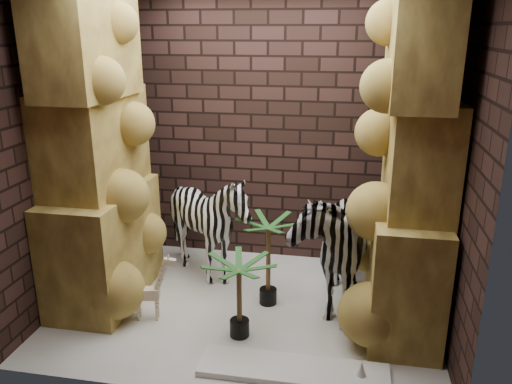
% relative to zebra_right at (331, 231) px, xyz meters
% --- Properties ---
extents(floor, '(3.50, 3.50, 0.00)m').
position_rel_zebra_right_xyz_m(floor, '(-0.77, -0.27, -0.74)').
color(floor, silver).
rests_on(floor, ground).
extents(wall_back, '(3.50, 0.00, 3.50)m').
position_rel_zebra_right_xyz_m(wall_back, '(-0.77, 0.98, 0.76)').
color(wall_back, black).
rests_on(wall_back, ground).
extents(wall_front, '(3.50, 0.00, 3.50)m').
position_rel_zebra_right_xyz_m(wall_front, '(-0.77, -1.52, 0.76)').
color(wall_front, black).
rests_on(wall_front, ground).
extents(wall_left, '(0.00, 3.00, 3.00)m').
position_rel_zebra_right_xyz_m(wall_left, '(-2.52, -0.27, 0.76)').
color(wall_left, black).
rests_on(wall_left, ground).
extents(wall_right, '(0.00, 3.00, 3.00)m').
position_rel_zebra_right_xyz_m(wall_right, '(0.98, -0.27, 0.76)').
color(wall_right, black).
rests_on(wall_right, ground).
extents(rock_pillar_left, '(0.68, 1.30, 3.00)m').
position_rel_zebra_right_xyz_m(rock_pillar_left, '(-2.17, -0.27, 0.76)').
color(rock_pillar_left, '#DAC357').
rests_on(rock_pillar_left, floor).
extents(rock_pillar_right, '(0.58, 1.25, 3.00)m').
position_rel_zebra_right_xyz_m(rock_pillar_right, '(0.65, -0.27, 0.76)').
color(rock_pillar_right, '#DAC357').
rests_on(rock_pillar_right, floor).
extents(zebra_right, '(0.70, 1.27, 1.49)m').
position_rel_zebra_right_xyz_m(zebra_right, '(0.00, 0.00, 0.00)').
color(zebra_right, white).
rests_on(zebra_right, floor).
extents(zebra_left, '(1.11, 1.32, 1.10)m').
position_rel_zebra_right_xyz_m(zebra_left, '(-1.26, 0.27, -0.19)').
color(zebra_left, white).
rests_on(zebra_left, floor).
extents(giraffe_toy, '(0.35, 0.18, 0.66)m').
position_rel_zebra_right_xyz_m(giraffe_toy, '(-1.61, -0.61, -0.41)').
color(giraffe_toy, beige).
rests_on(giraffe_toy, floor).
extents(palm_front, '(0.36, 0.36, 0.89)m').
position_rel_zebra_right_xyz_m(palm_front, '(-0.57, -0.14, -0.30)').
color(palm_front, '#0D3F0E').
rests_on(palm_front, floor).
extents(palm_back, '(0.36, 0.36, 0.73)m').
position_rel_zebra_right_xyz_m(palm_back, '(-0.73, -0.72, -0.38)').
color(palm_back, '#0D3F0E').
rests_on(palm_back, floor).
extents(surfboard, '(1.48, 0.37, 0.05)m').
position_rel_zebra_right_xyz_m(surfboard, '(-0.21, -1.15, -0.72)').
color(surfboard, white).
rests_on(surfboard, floor).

